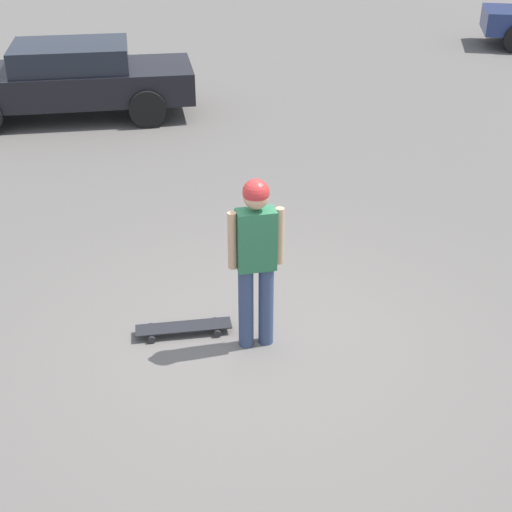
% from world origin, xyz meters
% --- Properties ---
extents(ground_plane, '(220.00, 220.00, 0.00)m').
position_xyz_m(ground_plane, '(0.00, 0.00, 0.00)').
color(ground_plane, slate).
extents(person, '(0.32, 0.50, 1.76)m').
position_xyz_m(person, '(0.00, 0.00, 1.04)').
color(person, '#38476B').
rests_on(person, ground_plane).
extents(skateboard, '(0.59, 0.97, 0.09)m').
position_xyz_m(skateboard, '(-0.55, -0.52, 0.07)').
color(skateboard, '#232328').
rests_on(skateboard, ground_plane).
extents(car_parked_near, '(3.51, 4.93, 1.35)m').
position_xyz_m(car_parked_near, '(-8.06, 1.21, 0.72)').
color(car_parked_near, black).
rests_on(car_parked_near, ground_plane).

